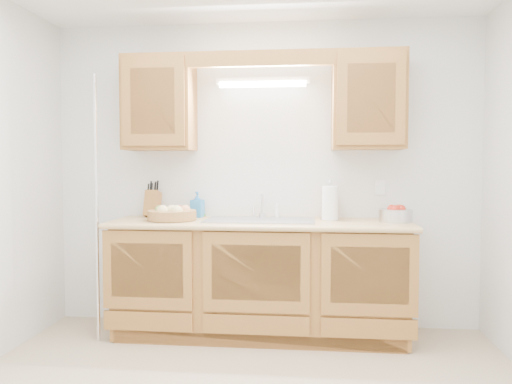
# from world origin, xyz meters

# --- Properties ---
(room) EXTENTS (3.52, 3.50, 2.50)m
(room) POSITION_xyz_m (0.00, 0.00, 1.25)
(room) COLOR tan
(room) RESTS_ON ground
(base_cabinets) EXTENTS (2.20, 0.60, 0.86)m
(base_cabinets) POSITION_xyz_m (0.00, 1.20, 0.44)
(base_cabinets) COLOR #99602C
(base_cabinets) RESTS_ON ground
(countertop) EXTENTS (2.30, 0.63, 0.04)m
(countertop) POSITION_xyz_m (0.00, 1.19, 0.88)
(countertop) COLOR tan
(countertop) RESTS_ON base_cabinets
(upper_cabinet_left) EXTENTS (0.55, 0.33, 0.75)m
(upper_cabinet_left) POSITION_xyz_m (-0.83, 1.33, 1.83)
(upper_cabinet_left) COLOR #99602C
(upper_cabinet_left) RESTS_ON room
(upper_cabinet_right) EXTENTS (0.55, 0.33, 0.75)m
(upper_cabinet_right) POSITION_xyz_m (0.83, 1.33, 1.83)
(upper_cabinet_right) COLOR #99602C
(upper_cabinet_right) RESTS_ON room
(valance) EXTENTS (2.20, 0.05, 0.12)m
(valance) POSITION_xyz_m (0.00, 1.19, 2.14)
(valance) COLOR #99602C
(valance) RESTS_ON room
(fluorescent_fixture) EXTENTS (0.76, 0.08, 0.08)m
(fluorescent_fixture) POSITION_xyz_m (0.00, 1.42, 2.00)
(fluorescent_fixture) COLOR white
(fluorescent_fixture) RESTS_ON room
(sink) EXTENTS (0.84, 0.46, 0.36)m
(sink) POSITION_xyz_m (0.00, 1.21, 0.83)
(sink) COLOR #9E9EA3
(sink) RESTS_ON countertop
(wire_shelf_pole) EXTENTS (0.03, 0.03, 2.00)m
(wire_shelf_pole) POSITION_xyz_m (-1.20, 0.94, 1.00)
(wire_shelf_pole) COLOR silver
(wire_shelf_pole) RESTS_ON ground
(outlet_plate) EXTENTS (0.08, 0.01, 0.12)m
(outlet_plate) POSITION_xyz_m (0.95, 1.49, 1.15)
(outlet_plate) COLOR white
(outlet_plate) RESTS_ON room
(fruit_basket) EXTENTS (0.49, 0.49, 0.12)m
(fruit_basket) POSITION_xyz_m (-0.68, 1.15, 0.95)
(fruit_basket) COLOR olive
(fruit_basket) RESTS_ON countertop
(knife_block) EXTENTS (0.12, 0.18, 0.31)m
(knife_block) POSITION_xyz_m (-0.92, 1.41, 1.01)
(knife_block) COLOR #99602C
(knife_block) RESTS_ON countertop
(orange_canister) EXTENTS (0.10, 0.10, 0.26)m
(orange_canister) POSITION_xyz_m (0.54, 1.42, 1.03)
(orange_canister) COLOR orange
(orange_canister) RESTS_ON countertop
(soap_bottle) EXTENTS (0.11, 0.11, 0.21)m
(soap_bottle) POSITION_xyz_m (-0.54, 1.41, 1.01)
(soap_bottle) COLOR #2575BA
(soap_bottle) RESTS_ON countertop
(sponge) EXTENTS (0.13, 0.11, 0.02)m
(sponge) POSITION_xyz_m (-0.54, 1.44, 0.91)
(sponge) COLOR #CC333F
(sponge) RESTS_ON countertop
(paper_towel) EXTENTS (0.15, 0.15, 0.32)m
(paper_towel) POSITION_xyz_m (0.54, 1.28, 1.03)
(paper_towel) COLOR silver
(paper_towel) RESTS_ON countertop
(apple_bowl) EXTENTS (0.27, 0.27, 0.13)m
(apple_bowl) POSITION_xyz_m (1.03, 1.22, 0.96)
(apple_bowl) COLOR silver
(apple_bowl) RESTS_ON countertop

